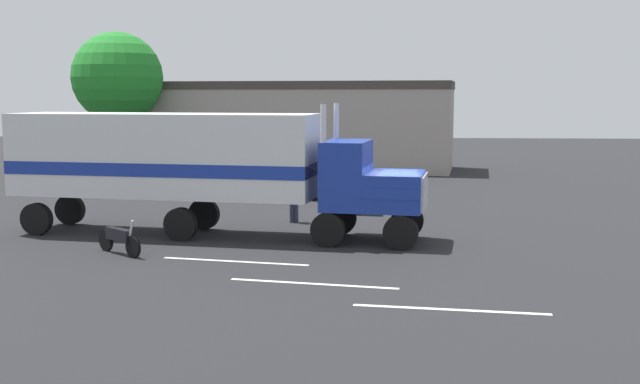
% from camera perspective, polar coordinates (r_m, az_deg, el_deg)
% --- Properties ---
extents(ground_plane, '(120.00, 120.00, 0.00)m').
position_cam_1_polar(ground_plane, '(25.34, 4.51, -3.63)').
color(ground_plane, '#232326').
extents(lane_stripe_near, '(4.36, 0.91, 0.01)m').
position_cam_1_polar(lane_stripe_near, '(22.24, -6.37, -5.18)').
color(lane_stripe_near, silver).
rests_on(lane_stripe_near, ground_plane).
extents(lane_stripe_mid, '(4.37, 0.89, 0.01)m').
position_cam_1_polar(lane_stripe_mid, '(19.56, -0.51, -6.87)').
color(lane_stripe_mid, silver).
rests_on(lane_stripe_mid, ground_plane).
extents(lane_stripe_far, '(4.39, 0.66, 0.01)m').
position_cam_1_polar(lane_stripe_far, '(17.54, 9.73, -8.66)').
color(lane_stripe_far, silver).
rests_on(lane_stripe_far, ground_plane).
extents(semi_truck, '(14.37, 4.54, 4.50)m').
position_cam_1_polar(semi_truck, '(26.27, -9.34, 2.25)').
color(semi_truck, '#193399').
rests_on(semi_truck, ground_plane).
extents(person_bystander, '(0.34, 0.46, 1.63)m').
position_cam_1_polar(person_bystander, '(28.67, -1.96, -0.52)').
color(person_bystander, '#2D3347').
rests_on(person_bystander, ground_plane).
extents(parked_car, '(4.75, 3.44, 1.57)m').
position_cam_1_polar(parked_car, '(35.95, -2.45, 0.93)').
color(parked_car, '#B7B7BC').
rests_on(parked_car, ground_plane).
extents(motorcycle, '(1.71, 1.40, 1.12)m').
position_cam_1_polar(motorcycle, '(23.78, -14.76, -3.39)').
color(motorcycle, black).
rests_on(motorcycle, ground_plane).
extents(tree_left, '(5.55, 5.55, 8.60)m').
position_cam_1_polar(tree_left, '(48.90, -14.91, 8.25)').
color(tree_left, brown).
rests_on(tree_left, ground_plane).
extents(building_backdrop, '(19.90, 8.74, 5.60)m').
position_cam_1_polar(building_backdrop, '(49.56, -1.35, 5.25)').
color(building_backdrop, '#9E938C').
rests_on(building_backdrop, ground_plane).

